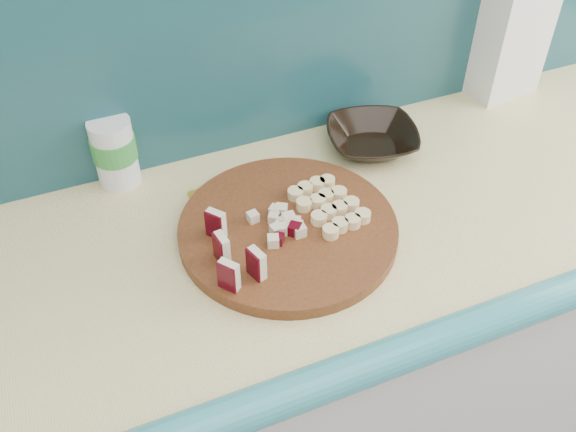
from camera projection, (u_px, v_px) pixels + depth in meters
The scene contains 10 objects.
kitchen_counter at pixel (276, 383), 1.43m from camera, with size 2.20×0.63×0.91m.
backsplash at pixel (210, 34), 1.15m from camera, with size 2.20×0.02×0.50m, color teal.
cutting_board at pixel (288, 229), 1.12m from camera, with size 0.38×0.38×0.02m, color #43210E.
apple_wedges at pixel (230, 252), 1.03m from camera, with size 0.07×0.15×0.05m.
apple_chunks at pixel (276, 225), 1.10m from camera, with size 0.06×0.06×0.02m.
banana_slices at pixel (328, 205), 1.14m from camera, with size 0.11×0.15×0.02m.
brown_bowl at pixel (372, 139), 1.30m from camera, with size 0.18×0.18×0.04m, color black.
flour_bag at pixel (508, 35), 1.40m from camera, with size 0.15×0.11×0.26m, color white.
canister at pixel (114, 151), 1.19m from camera, with size 0.08×0.08×0.14m.
banana_peel at pixel (239, 209), 1.17m from camera, with size 0.22×0.19×0.01m.
Camera 1 is at (-0.19, 0.75, 1.70)m, focal length 40.00 mm.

